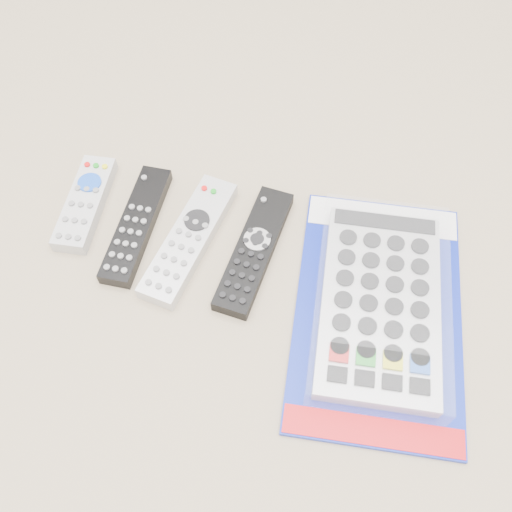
% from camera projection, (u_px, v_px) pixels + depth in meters
% --- Properties ---
extents(remote_small_grey, '(0.06, 0.17, 0.03)m').
position_uv_depth(remote_small_grey, '(85.00, 203.00, 0.86)').
color(remote_small_grey, '#A7A7AA').
rests_on(remote_small_grey, ground).
extents(remote_slim_black, '(0.05, 0.21, 0.02)m').
position_uv_depth(remote_slim_black, '(137.00, 225.00, 0.84)').
color(remote_slim_black, black).
rests_on(remote_slim_black, ground).
extents(remote_silver_dvd, '(0.09, 0.23, 0.03)m').
position_uv_depth(remote_silver_dvd, '(189.00, 239.00, 0.83)').
color(remote_silver_dvd, '#B7B7BC').
rests_on(remote_silver_dvd, ground).
extents(remote_large_black, '(0.07, 0.22, 0.02)m').
position_uv_depth(remote_large_black, '(254.00, 250.00, 0.82)').
color(remote_large_black, black).
rests_on(remote_large_black, ground).
extents(jumbo_remote_packaged, '(0.25, 0.39, 0.05)m').
position_uv_depth(jumbo_remote_packaged, '(380.00, 302.00, 0.76)').
color(jumbo_remote_packaged, '#0E1F9B').
rests_on(jumbo_remote_packaged, ground).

